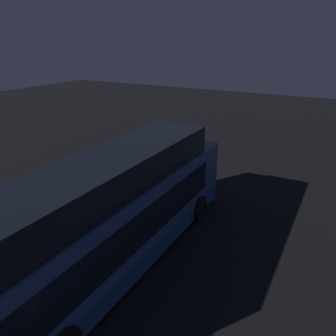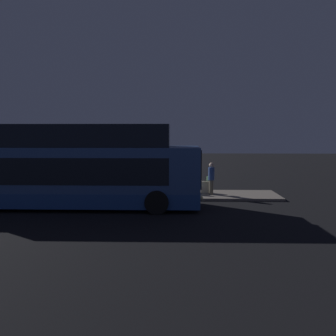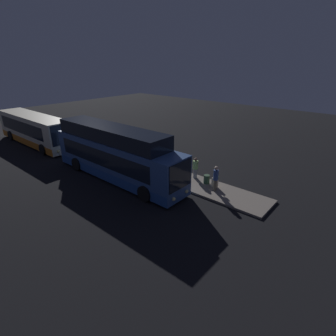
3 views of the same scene
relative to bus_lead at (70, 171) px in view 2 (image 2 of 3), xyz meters
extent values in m
plane|color=black|center=(0.99, 0.03, -1.80)|extent=(80.00, 80.00, 0.00)
cube|color=slate|center=(0.99, 2.95, -1.73)|extent=(20.00, 2.64, 0.14)
cube|color=#33518C|center=(0.12, 0.00, -0.22)|extent=(12.28, 2.42, 2.79)
cube|color=#23478C|center=(0.12, 0.00, -1.26)|extent=(12.22, 2.44, 0.70)
cube|color=black|center=(-0.18, 0.00, 0.12)|extent=(10.07, 2.45, 1.23)
cube|color=black|center=(6.28, 0.00, 0.19)|extent=(0.06, 2.13, 1.79)
sphere|color=#F9E58C|center=(6.30, 0.67, -1.16)|extent=(0.24, 0.24, 0.24)
sphere|color=#F9E58C|center=(6.30, -0.67, -1.16)|extent=(0.24, 0.24, 0.24)
cylinder|color=black|center=(4.30, 1.21, -1.26)|extent=(1.08, 0.30, 1.08)
cylinder|color=black|center=(4.30, -1.21, -1.26)|extent=(1.08, 0.30, 1.08)
cylinder|color=black|center=(-3.68, 1.21, -1.26)|extent=(1.08, 0.30, 1.08)
cube|color=black|center=(-0.37, 0.00, 1.71)|extent=(10.44, 2.23, 1.06)
cylinder|color=#4C476B|center=(1.22, 2.97, -1.24)|extent=(0.34, 0.34, 0.83)
cylinder|color=#8CB766|center=(1.22, 2.97, -0.46)|extent=(0.48, 0.48, 0.72)
sphere|color=tan|center=(1.22, 2.97, 0.04)|extent=(0.27, 0.27, 0.27)
cube|color=maroon|center=(0.91, 3.02, -0.77)|extent=(0.19, 0.30, 0.24)
cylinder|color=gray|center=(4.86, 3.70, -1.29)|extent=(0.30, 0.30, 0.74)
cylinder|color=#8CB766|center=(4.86, 3.70, -0.59)|extent=(0.43, 0.43, 0.64)
sphere|color=#9E7051|center=(4.86, 3.70, -0.15)|extent=(0.24, 0.24, 0.24)
cylinder|color=#6B604C|center=(7.16, 2.80, -1.24)|extent=(0.31, 0.31, 0.83)
cylinder|color=#334C8C|center=(7.16, 2.80, -0.47)|extent=(0.44, 0.44, 0.72)
sphere|color=beige|center=(7.16, 2.80, 0.03)|extent=(0.27, 0.27, 0.27)
cube|color=#598C59|center=(7.08, 3.06, -0.78)|extent=(0.31, 0.22, 0.24)
cube|color=beige|center=(6.86, 3.28, -1.32)|extent=(0.45, 0.20, 0.68)
cylinder|color=black|center=(6.86, 3.28, -0.86)|extent=(0.02, 0.02, 0.24)
cylinder|color=#4C4C51|center=(-0.09, 3.02, -0.42)|extent=(0.10, 0.10, 2.48)
cube|color=silver|center=(-0.09, 3.02, 0.53)|extent=(0.04, 0.86, 0.49)
cylinder|color=#2D4C33|center=(6.08, 3.42, -1.33)|extent=(0.44, 0.44, 0.65)
camera|label=1|loc=(-7.40, -6.16, 5.63)|focal=35.00mm
camera|label=2|loc=(5.17, -15.60, 1.91)|focal=35.00mm
camera|label=3|loc=(15.22, -11.66, 6.80)|focal=28.00mm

